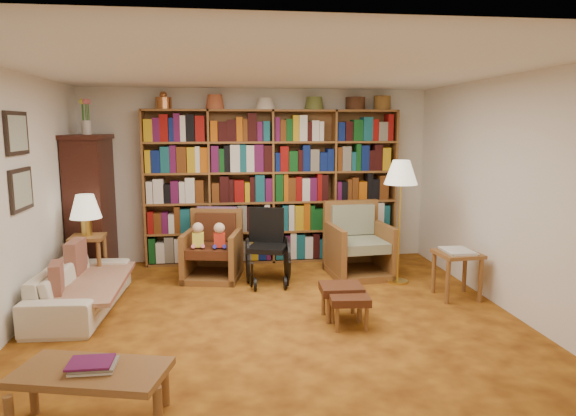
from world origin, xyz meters
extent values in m
plane|color=#BD731D|center=(0.00, 0.00, 0.00)|extent=(5.00, 5.00, 0.00)
plane|color=white|center=(0.00, 0.00, 2.50)|extent=(5.00, 5.00, 0.00)
plane|color=white|center=(0.00, 2.50, 1.25)|extent=(5.00, 0.00, 5.00)
plane|color=white|center=(0.00, -2.50, 1.25)|extent=(5.00, 0.00, 5.00)
plane|color=white|center=(-2.50, 0.00, 1.25)|extent=(0.00, 5.00, 5.00)
plane|color=white|center=(2.50, 0.00, 1.25)|extent=(0.00, 5.00, 5.00)
cube|color=brown|center=(0.20, 2.34, 1.10)|extent=(3.60, 0.30, 2.20)
cube|color=#34150E|center=(-2.25, 2.00, 0.90)|extent=(0.45, 0.90, 1.80)
cube|color=#34150E|center=(-2.25, 2.00, 1.83)|extent=(0.50, 0.95, 0.06)
cylinder|color=silver|center=(-2.25, 2.00, 1.95)|extent=(0.12, 0.12, 0.18)
cube|color=black|center=(-2.48, 0.30, 1.90)|extent=(0.03, 0.52, 0.42)
cube|color=gray|center=(-2.46, 0.30, 1.90)|extent=(0.01, 0.44, 0.34)
cube|color=black|center=(-2.48, 0.30, 1.35)|extent=(0.03, 0.52, 0.42)
cube|color=gray|center=(-2.46, 0.30, 1.35)|extent=(0.01, 0.44, 0.34)
imported|color=beige|center=(-2.05, 0.56, 0.25)|extent=(1.74, 0.75, 0.50)
cube|color=beige|center=(-2.00, 0.56, 0.30)|extent=(0.82, 1.52, 0.04)
cube|color=maroon|center=(-2.18, 0.91, 0.45)|extent=(0.15, 0.42, 0.42)
cube|color=maroon|center=(-2.18, 0.21, 0.45)|extent=(0.17, 0.36, 0.35)
cube|color=brown|center=(-2.15, 1.32, 0.64)|extent=(0.41, 0.41, 0.04)
cylinder|color=brown|center=(-2.31, 1.16, 0.31)|extent=(0.05, 0.05, 0.62)
cylinder|color=brown|center=(-1.99, 1.16, 0.31)|extent=(0.05, 0.05, 0.62)
cylinder|color=brown|center=(-2.31, 1.48, 0.31)|extent=(0.05, 0.05, 0.62)
cylinder|color=brown|center=(-1.99, 1.48, 0.31)|extent=(0.05, 0.05, 0.62)
cylinder|color=gold|center=(-2.15, 1.32, 0.76)|extent=(0.12, 0.12, 0.21)
cone|color=beige|center=(-2.15, 1.32, 1.02)|extent=(0.37, 0.37, 0.29)
cube|color=brown|center=(-0.67, 1.54, 0.04)|extent=(0.83, 0.85, 0.08)
cube|color=brown|center=(-0.98, 1.54, 0.31)|extent=(0.21, 0.73, 0.62)
cube|color=brown|center=(-0.35, 1.54, 0.31)|extent=(0.21, 0.73, 0.62)
cube|color=brown|center=(-0.67, 1.87, 0.44)|extent=(0.70, 0.21, 0.87)
cube|color=#512A15|center=(-0.67, 1.51, 0.39)|extent=(0.65, 0.70, 0.12)
cube|color=#512A15|center=(-0.67, 1.80, 0.64)|extent=(0.55, 0.20, 0.37)
cube|color=#A82D63|center=(-0.67, 1.90, 0.70)|extent=(0.54, 0.16, 0.39)
cube|color=brown|center=(1.26, 1.45, 0.04)|extent=(0.84, 0.87, 0.09)
cube|color=brown|center=(0.92, 1.45, 0.34)|extent=(0.15, 0.81, 0.68)
cube|color=brown|center=(1.61, 1.45, 0.34)|extent=(0.15, 0.81, 0.68)
cube|color=brown|center=(1.26, 1.80, 0.48)|extent=(0.77, 0.16, 0.96)
cube|color=gray|center=(1.26, 1.41, 0.43)|extent=(0.66, 0.73, 0.13)
cube|color=gray|center=(1.26, 1.73, 0.71)|extent=(0.61, 0.16, 0.41)
cube|color=black|center=(0.04, 1.25, 0.46)|extent=(0.58, 0.58, 0.06)
cube|color=black|center=(0.04, 1.48, 0.71)|extent=(0.45, 0.19, 0.46)
cylinder|color=black|center=(-0.22, 1.35, 0.28)|extent=(0.03, 0.57, 0.57)
cylinder|color=black|center=(0.29, 1.35, 0.28)|extent=(0.03, 0.57, 0.57)
cylinder|color=black|center=(-0.15, 0.97, 0.08)|extent=(0.03, 0.16, 0.16)
cylinder|color=black|center=(0.22, 0.97, 0.08)|extent=(0.03, 0.16, 0.16)
cylinder|color=gold|center=(1.67, 1.08, 0.01)|extent=(0.26, 0.26, 0.03)
cylinder|color=gold|center=(1.67, 1.08, 0.66)|extent=(0.03, 0.03, 1.31)
cone|color=beige|center=(1.67, 1.08, 1.41)|extent=(0.41, 0.41, 0.30)
cube|color=brown|center=(2.15, 0.44, 0.52)|extent=(0.50, 0.50, 0.04)
cylinder|color=brown|center=(1.96, 0.24, 0.25)|extent=(0.05, 0.05, 0.50)
cylinder|color=brown|center=(2.34, 0.24, 0.25)|extent=(0.05, 0.05, 0.50)
cylinder|color=brown|center=(1.96, 0.63, 0.25)|extent=(0.05, 0.05, 0.50)
cylinder|color=brown|center=(2.34, 0.63, 0.25)|extent=(0.05, 0.05, 0.50)
cube|color=silver|center=(2.15, 0.44, 0.55)|extent=(0.33, 0.41, 0.03)
cube|color=#512A15|center=(0.68, -0.04, 0.32)|extent=(0.44, 0.38, 0.08)
cylinder|color=brown|center=(0.52, -0.17, 0.14)|extent=(0.04, 0.04, 0.27)
cylinder|color=brown|center=(0.84, -0.17, 0.14)|extent=(0.04, 0.04, 0.27)
cylinder|color=brown|center=(0.52, 0.08, 0.14)|extent=(0.04, 0.04, 0.27)
cylinder|color=brown|center=(0.84, 0.08, 0.14)|extent=(0.04, 0.04, 0.27)
cube|color=#512A15|center=(0.70, -0.28, 0.29)|extent=(0.41, 0.36, 0.08)
cylinder|color=brown|center=(0.56, -0.40, 0.13)|extent=(0.04, 0.04, 0.25)
cylinder|color=brown|center=(0.85, -0.40, 0.13)|extent=(0.04, 0.04, 0.25)
cylinder|color=brown|center=(0.56, -0.17, 0.13)|extent=(0.04, 0.04, 0.25)
cylinder|color=brown|center=(0.85, -0.17, 0.13)|extent=(0.04, 0.04, 0.25)
cube|color=brown|center=(-1.38, -1.72, 0.37)|extent=(1.07, 0.71, 0.05)
cylinder|color=brown|center=(-0.94, -1.92, 0.17)|extent=(0.06, 0.06, 0.35)
cylinder|color=brown|center=(-1.83, -1.52, 0.17)|extent=(0.06, 0.06, 0.35)
cylinder|color=brown|center=(-0.94, -1.52, 0.17)|extent=(0.06, 0.06, 0.35)
cube|color=brown|center=(-1.38, -1.72, 0.42)|extent=(0.33, 0.28, 0.05)
camera|label=1|loc=(-0.49, -5.00, 1.97)|focal=32.00mm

